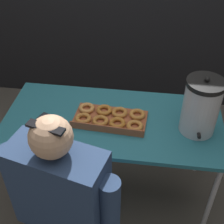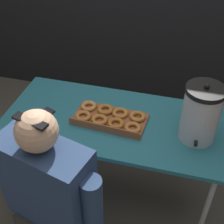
# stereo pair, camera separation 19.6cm
# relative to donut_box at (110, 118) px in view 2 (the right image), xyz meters

# --- Properties ---
(ground_plane) EXTENTS (12.00, 12.00, 0.00)m
(ground_plane) POSITION_rel_donut_box_xyz_m (0.02, 0.01, -0.74)
(ground_plane) COLOR #4C473F
(folding_table) EXTENTS (1.40, 0.66, 0.72)m
(folding_table) POSITION_rel_donut_box_xyz_m (0.02, 0.01, -0.07)
(folding_table) COLOR #236675
(folding_table) RESTS_ON ground
(donut_box) EXTENTS (0.48, 0.27, 0.05)m
(donut_box) POSITION_rel_donut_box_xyz_m (0.00, 0.00, 0.00)
(donut_box) COLOR brown
(donut_box) RESTS_ON folding_table
(coffee_urn) EXTENTS (0.22, 0.25, 0.38)m
(coffee_urn) POSITION_rel_donut_box_xyz_m (0.54, -0.01, 0.16)
(coffee_urn) COLOR #B7B7BC
(coffee_urn) RESTS_ON folding_table
(cell_phone) EXTENTS (0.13, 0.16, 0.01)m
(cell_phone) POSITION_rel_donut_box_xyz_m (-0.43, -0.06, -0.02)
(cell_phone) COLOR black
(cell_phone) RESTS_ON folding_table
(person_seated) EXTENTS (0.63, 0.35, 1.19)m
(person_seated) POSITION_rel_donut_box_xyz_m (-0.18, -0.57, -0.19)
(person_seated) COLOR #33332D
(person_seated) RESTS_ON ground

